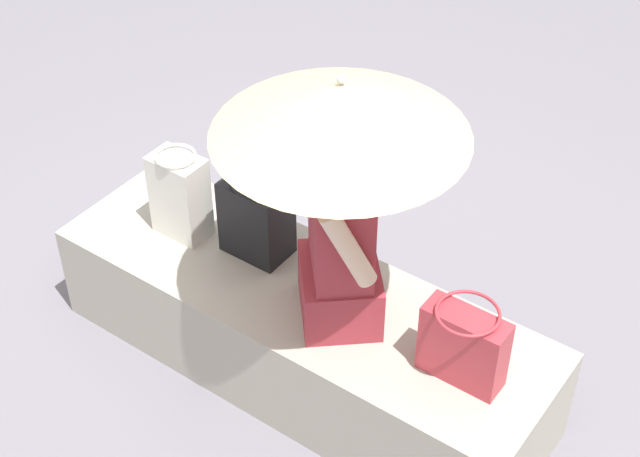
{
  "coord_description": "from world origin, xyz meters",
  "views": [
    {
      "loc": [
        1.63,
        -2.16,
        3.0
      ],
      "look_at": [
        0.09,
        -0.01,
        0.79
      ],
      "focal_mm": 55.05,
      "sensor_mm": 36.0,
      "label": 1
    }
  ],
  "objects": [
    {
      "name": "parasol",
      "position": [
        0.22,
        -0.07,
        1.37
      ],
      "size": [
        0.83,
        0.83,
        1.05
      ],
      "color": "#B7B7BC",
      "rests_on": "stone_bench"
    },
    {
      "name": "ground_plane",
      "position": [
        0.0,
        0.0,
        0.0
      ],
      "size": [
        14.0,
        14.0,
        0.0
      ],
      "primitive_type": "plane",
      "color": "slate"
    },
    {
      "name": "handbag_black",
      "position": [
        0.7,
        -0.03,
        0.6
      ],
      "size": [
        0.3,
        0.22,
        0.31
      ],
      "color": "#B2333D",
      "rests_on": "stone_bench"
    },
    {
      "name": "person_seated",
      "position": [
        0.19,
        -0.01,
        0.83
      ],
      "size": [
        0.46,
        0.49,
        0.9
      ],
      "color": "#992D38",
      "rests_on": "stone_bench"
    },
    {
      "name": "tote_bag_canvas",
      "position": [
        -0.59,
        0.0,
        0.63
      ],
      "size": [
        0.22,
        0.16,
        0.38
      ],
      "color": "silver",
      "rests_on": "stone_bench"
    },
    {
      "name": "shoulder_bag_spare",
      "position": [
        -0.27,
        0.08,
        0.61
      ],
      "size": [
        0.25,
        0.19,
        0.34
      ],
      "color": "black",
      "rests_on": "stone_bench"
    },
    {
      "name": "stone_bench",
      "position": [
        0.0,
        0.0,
        0.22
      ],
      "size": [
        2.03,
        0.63,
        0.44
      ],
      "primitive_type": "cube",
      "color": "#A8A093",
      "rests_on": "ground"
    }
  ]
}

